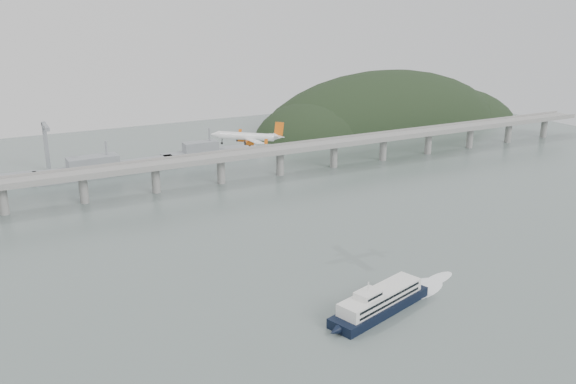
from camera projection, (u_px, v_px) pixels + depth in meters
ground at (344, 297)px, 282.80m from camera, size 900.00×900.00×0.00m
bridge at (194, 164)px, 445.53m from camera, size 800.00×22.00×23.90m
headland at (394, 139)px, 695.92m from camera, size 365.00×155.00×156.00m
ferry at (380, 302)px, 268.46m from camera, size 89.44×35.28×17.28m
airliner at (248, 137)px, 308.50m from camera, size 40.32×36.57×11.12m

